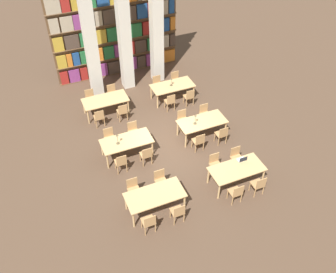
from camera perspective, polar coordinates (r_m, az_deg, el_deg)
The scene contains 39 objects.
ground_plane at distance 15.70m, azimuth -0.42°, elevation -1.25°, with size 40.00×40.00×0.00m, color #4C3828.
bookshelf_bank at distance 19.20m, azimuth -8.03°, elevation 16.57°, with size 6.42×0.35×5.50m.
pillar_left at distance 17.52m, azimuth -11.88°, elevation 14.71°, with size 0.54×0.54×6.00m.
pillar_center at distance 17.84m, azimuth -6.74°, elevation 15.82°, with size 0.54×0.54×6.00m.
pillar_right at distance 18.30m, azimuth -1.78°, elevation 16.76°, with size 0.54×0.54×6.00m.
reading_table_0 at distance 12.90m, azimuth -2.01°, elevation -9.06°, with size 2.02×0.98×0.78m.
chair_0 at distance 12.52m, azimuth -2.92°, elevation -12.89°, with size 0.42×0.40×0.90m.
chair_1 at distance 13.43m, azimuth -5.29°, elevation -7.92°, with size 0.42×0.40×0.90m.
chair_2 at distance 12.75m, azimuth 1.53°, elevation -11.41°, with size 0.42×0.40×0.90m.
chair_3 at distance 13.65m, azimuth -1.14°, elevation -6.65°, with size 0.42×0.40×0.90m.
reading_table_1 at distance 13.93m, azimuth 10.43°, elevation -5.03°, with size 2.02×0.98×0.78m.
chair_4 at distance 13.48m, azimuth 10.34°, elevation -8.39°, with size 0.42×0.40×0.90m.
chair_5 at distance 14.33m, azimuth 7.19°, elevation -4.10°, with size 0.42×0.40×0.90m.
chair_6 at distance 13.89m, azimuth 13.64°, elevation -7.14°, with size 0.42×0.40×0.90m.
chair_7 at distance 14.71m, azimuth 10.37°, elevation -3.05°, with size 0.42×0.40×0.90m.
laptop at distance 14.18m, azimuth 11.22°, elevation -3.45°, with size 0.32×0.22×0.21m.
reading_table_2 at distance 14.87m, azimuth -6.33°, elevation -0.86°, with size 2.02×0.98×0.78m.
chair_8 at distance 14.38m, azimuth -7.19°, elevation -3.90°, with size 0.42×0.40×0.90m.
chair_9 at distance 15.49m, azimuth -8.91°, elevation -0.13°, with size 0.42×0.40×0.90m.
chair_10 at distance 14.58m, azimuth -3.33°, elevation -2.79°, with size 0.42×0.40×0.90m.
chair_11 at distance 15.67m, azimuth -5.31°, elevation 0.85°, with size 0.42×0.40×0.90m.
desk_lamp_0 at distance 14.52m, azimuth -7.73°, elevation -0.15°, with size 0.14×0.14×0.47m.
reading_table_3 at distance 15.76m, azimuth 5.20°, elevation 2.12°, with size 2.02×0.98×0.78m.
chair_12 at distance 15.19m, azimuth 4.70°, elevation -0.68°, with size 0.42×0.40×0.90m.
chair_13 at distance 16.23m, azimuth 2.26°, elevation 2.69°, with size 0.42×0.40×0.90m.
chair_14 at distance 15.61m, azimuth 8.19°, elevation 0.35°, with size 0.42×0.40×0.90m.
chair_15 at distance 16.62m, azimuth 5.60°, elevation 3.58°, with size 0.42×0.40×0.90m.
desk_lamp_1 at distance 15.36m, azimuth 4.19°, elevation 2.88°, with size 0.14×0.14×0.48m.
reading_table_4 at distance 17.15m, azimuth -9.53°, elevation 5.37°, with size 2.02×0.98×0.78m.
chair_16 at distance 16.59m, azimuth -10.45°, elevation 2.92°, with size 0.42×0.40×0.90m.
chair_17 at distance 17.82m, azimuth -11.74°, elevation 5.75°, with size 0.42×0.40×0.90m.
chair_18 at distance 16.77m, azimuth -6.98°, elevation 3.83°, with size 0.42×0.40×0.90m.
chair_19 at distance 17.98m, azimuth -8.49°, elevation 6.58°, with size 0.42×0.40×0.90m.
reading_table_5 at distance 17.86m, azimuth 0.68°, elevation 7.60°, with size 2.02×0.98×0.78m.
chair_20 at distance 17.25m, azimuth 0.31°, elevation 5.39°, with size 0.42×0.40×0.90m.
chair_21 at distance 18.42m, azimuth -1.61°, elevation 7.99°, with size 0.42×0.40×0.90m.
chair_22 at distance 17.58m, azimuth 3.24°, elevation 6.11°, with size 0.42×0.40×0.90m.
chair_23 at distance 18.73m, azimuth 1.19°, elevation 8.63°, with size 0.42×0.40×0.90m.
desk_lamp_2 at distance 17.65m, azimuth 0.50°, elevation 8.52°, with size 0.14×0.14×0.40m.
Camera 1 is at (-4.41, -10.65, 10.65)m, focal length 40.00 mm.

